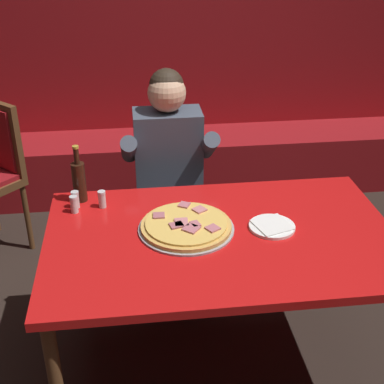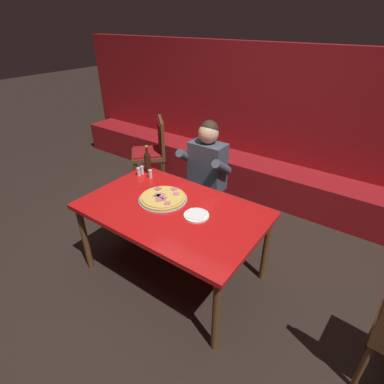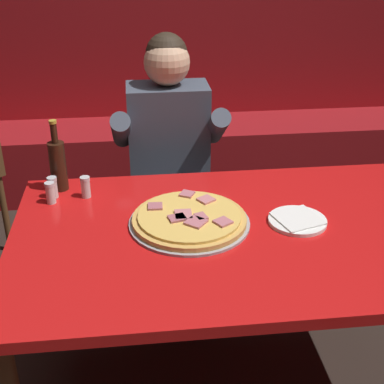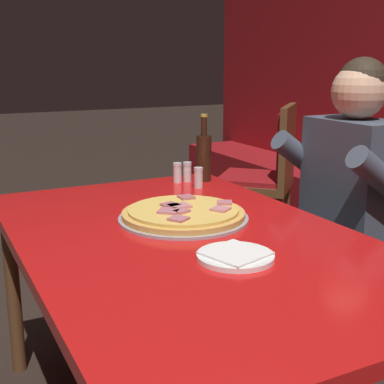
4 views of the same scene
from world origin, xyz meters
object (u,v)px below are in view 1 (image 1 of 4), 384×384
pizza (186,226)px  shaker_red_pepper_flakes (74,205)px  shaker_oregano (102,200)px  beer_bottle (79,180)px  plate_white_paper (272,226)px  main_dining_table (221,247)px  diner_seated_blue_shirt (170,173)px  shaker_black_pepper (76,200)px

pizza → shaker_red_pepper_flakes: 0.56m
pizza → shaker_oregano: 0.46m
beer_bottle → shaker_oregano: beer_bottle is taller
pizza → plate_white_paper: 0.39m
main_dining_table → diner_seated_blue_shirt: 0.75m
plate_white_paper → diner_seated_blue_shirt: diner_seated_blue_shirt is taller
shaker_oregano → beer_bottle: bearing=142.5°
plate_white_paper → shaker_red_pepper_flakes: bearing=164.2°
pizza → shaker_red_pepper_flakes: shaker_red_pepper_flakes is taller
plate_white_paper → shaker_black_pepper: (-0.89, 0.30, 0.03)m
shaker_red_pepper_flakes → shaker_oregano: bearing=14.9°
main_dining_table → diner_seated_blue_shirt: diner_seated_blue_shirt is taller
main_dining_table → pizza: (-0.15, 0.06, 0.09)m
shaker_oregano → diner_seated_blue_shirt: 0.56m
beer_bottle → main_dining_table: bearing=-31.9°
shaker_oregano → plate_white_paper: bearing=-20.6°
shaker_oregano → shaker_red_pepper_flakes: same height
shaker_black_pepper → pizza: bearing=-27.6°
shaker_red_pepper_flakes → diner_seated_blue_shirt: diner_seated_blue_shirt is taller
shaker_oregano → shaker_red_pepper_flakes: (-0.13, -0.03, 0.00)m
shaker_black_pepper → beer_bottle: bearing=74.8°
shaker_black_pepper → plate_white_paper: bearing=-18.5°
shaker_red_pepper_flakes → pizza: bearing=-23.3°
shaker_red_pepper_flakes → diner_seated_blue_shirt: size_ratio=0.07×
pizza → diner_seated_blue_shirt: 0.67m
pizza → shaker_black_pepper: bearing=152.4°
plate_white_paper → shaker_red_pepper_flakes: (-0.90, 0.25, 0.03)m
shaker_black_pepper → shaker_red_pepper_flakes: 0.05m
shaker_black_pepper → diner_seated_blue_shirt: size_ratio=0.07×
pizza → shaker_oregano: shaker_oregano is taller
shaker_black_pepper → shaker_red_pepper_flakes: (-0.00, -0.05, 0.00)m
diner_seated_blue_shirt → shaker_oregano: bearing=-131.0°
shaker_black_pepper → diner_seated_blue_shirt: (0.49, 0.41, -0.08)m
plate_white_paper → shaker_red_pepper_flakes: 0.93m
beer_bottle → shaker_oregano: bearing=-37.5°
plate_white_paper → shaker_oregano: shaker_oregano is taller
shaker_black_pepper → shaker_oregano: size_ratio=1.00×
main_dining_table → plate_white_paper: 0.25m
pizza → diner_seated_blue_shirt: bearing=91.6°
shaker_black_pepper → shaker_oregano: same height
main_dining_table → shaker_black_pepper: size_ratio=18.20×
plate_white_paper → beer_bottle: size_ratio=0.72×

